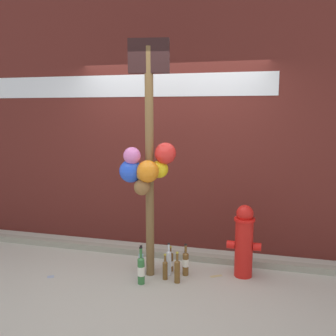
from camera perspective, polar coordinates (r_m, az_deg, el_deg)
ground_plane at (r=4.29m, az=-3.62°, el=-17.28°), size 14.00×14.00×0.00m
building_wall at (r=5.12m, az=0.84°, el=8.98°), size 10.00×0.21×3.80m
curb_strip at (r=4.97m, az=-0.68°, el=-13.00°), size 8.00×0.12×0.08m
memorial_post at (r=4.08m, az=-3.19°, el=2.19°), size 0.61×0.39×2.64m
fire_hydrant at (r=4.39m, az=11.55°, el=-10.81°), size 0.39×0.23×0.84m
bottle_0 at (r=4.23m, az=-4.13°, el=-15.23°), size 0.08×0.08×0.42m
bottle_1 at (r=4.33m, az=-0.45°, el=-15.21°), size 0.06×0.06×0.30m
bottle_2 at (r=4.43m, az=2.71°, el=-14.25°), size 0.07×0.07×0.37m
bottle_3 at (r=4.42m, az=0.12°, el=-14.14°), size 0.06×0.06×0.38m
bottle_4 at (r=4.25m, az=1.41°, el=-15.37°), size 0.06×0.06×0.35m
bottle_5 at (r=4.45m, az=-4.12°, el=-14.31°), size 0.06×0.06×0.35m
bottle_6 at (r=4.54m, az=-2.67°, el=-13.82°), size 0.08×0.08×0.37m
bottle_7 at (r=4.54m, az=0.37°, el=-14.08°), size 0.07×0.07×0.30m
litter_0 at (r=4.49m, az=7.37°, el=-16.07°), size 0.14×0.11×0.01m
litter_1 at (r=4.64m, az=-17.52°, el=-15.56°), size 0.09×0.09×0.01m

